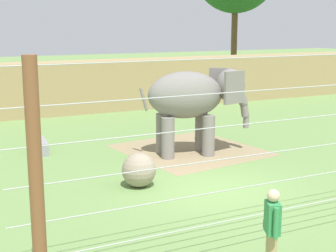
% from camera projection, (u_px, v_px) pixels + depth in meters
% --- Properties ---
extents(ground_plane, '(120.00, 120.00, 0.00)m').
position_uv_depth(ground_plane, '(215.00, 189.00, 13.66)').
color(ground_plane, '#6B8E4C').
extents(dirt_patch, '(4.99, 5.20, 0.01)m').
position_uv_depth(dirt_patch, '(190.00, 150.00, 17.90)').
color(dirt_patch, '#937F5B').
rests_on(dirt_patch, ground).
extents(embankment_wall, '(36.00, 1.80, 2.58)m').
position_uv_depth(embankment_wall, '(74.00, 87.00, 25.25)').
color(embankment_wall, tan).
rests_on(embankment_wall, ground).
extents(elephant, '(3.89, 1.99, 2.92)m').
position_uv_depth(elephant, '(194.00, 98.00, 17.02)').
color(elephant, gray).
rests_on(elephant, ground).
extents(enrichment_ball, '(0.95, 0.95, 0.95)m').
position_uv_depth(enrichment_ball, '(139.00, 170.00, 13.80)').
color(enrichment_ball, gray).
rests_on(enrichment_ball, ground).
extents(cable_fence, '(11.98, 0.23, 3.99)m').
position_uv_depth(cable_fence, '(308.00, 145.00, 10.19)').
color(cable_fence, brown).
rests_on(cable_fence, ground).
extents(zookeeper, '(0.35, 0.58, 1.67)m').
position_uv_depth(zookeeper, '(272.00, 230.00, 8.66)').
color(zookeeper, tan).
rests_on(zookeeper, ground).
extents(feed_trough, '(0.63, 1.44, 0.44)m').
position_uv_depth(feed_trough, '(39.00, 146.00, 17.53)').
color(feed_trough, gray).
rests_on(feed_trough, ground).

